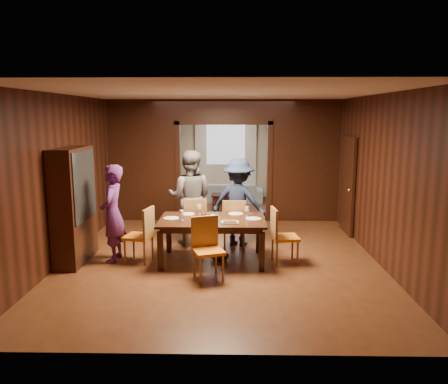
{
  "coord_description": "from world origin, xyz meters",
  "views": [
    {
      "loc": [
        0.22,
        -8.82,
        2.55
      ],
      "look_at": [
        0.05,
        -0.4,
        1.05
      ],
      "focal_mm": 35.0,
      "sensor_mm": 36.0,
      "label": 1
    }
  ],
  "objects_px": {
    "chair_far_r": "(234,223)",
    "chair_near": "(208,249)",
    "sofa": "(229,192)",
    "chair_left": "(138,235)",
    "person_grey": "(190,198)",
    "chair_far_l": "(194,222)",
    "hutch": "(74,205)",
    "coffee_table": "(226,201)",
    "chair_right": "(285,236)",
    "person_navy": "(239,202)",
    "person_purple": "(113,213)",
    "dining_table": "(212,240)"
  },
  "relations": [
    {
      "from": "sofa",
      "to": "coffee_table",
      "type": "xyz_separation_m",
      "value": [
        -0.08,
        -0.93,
        -0.08
      ]
    },
    {
      "from": "chair_near",
      "to": "sofa",
      "type": "bearing_deg",
      "value": 67.59
    },
    {
      "from": "chair_right",
      "to": "hutch",
      "type": "height_order",
      "value": "hutch"
    },
    {
      "from": "person_purple",
      "to": "dining_table",
      "type": "bearing_deg",
      "value": 89.91
    },
    {
      "from": "person_grey",
      "to": "chair_far_l",
      "type": "distance_m",
      "value": 0.49
    },
    {
      "from": "sofa",
      "to": "chair_left",
      "type": "bearing_deg",
      "value": 73.97
    },
    {
      "from": "chair_far_l",
      "to": "hutch",
      "type": "xyz_separation_m",
      "value": [
        -1.99,
        -0.96,
        0.52
      ]
    },
    {
      "from": "person_purple",
      "to": "chair_right",
      "type": "xyz_separation_m",
      "value": [
        3.0,
        -0.05,
        -0.37
      ]
    },
    {
      "from": "chair_left",
      "to": "chair_far_r",
      "type": "height_order",
      "value": "same"
    },
    {
      "from": "person_navy",
      "to": "coffee_table",
      "type": "distance_m",
      "value": 3.45
    },
    {
      "from": "dining_table",
      "to": "chair_right",
      "type": "xyz_separation_m",
      "value": [
        1.26,
        -0.06,
        0.1
      ]
    },
    {
      "from": "person_navy",
      "to": "dining_table",
      "type": "distance_m",
      "value": 1.2
    },
    {
      "from": "chair_left",
      "to": "hutch",
      "type": "distance_m",
      "value": 1.22
    },
    {
      "from": "person_grey",
      "to": "sofa",
      "type": "distance_m",
      "value": 4.34
    },
    {
      "from": "chair_right",
      "to": "hutch",
      "type": "distance_m",
      "value": 3.69
    },
    {
      "from": "chair_far_r",
      "to": "sofa",
      "type": "bearing_deg",
      "value": -89.43
    },
    {
      "from": "person_grey",
      "to": "person_navy",
      "type": "xyz_separation_m",
      "value": [
        0.96,
        -0.09,
        -0.07
      ]
    },
    {
      "from": "person_navy",
      "to": "coffee_table",
      "type": "relative_size",
      "value": 2.14
    },
    {
      "from": "chair_right",
      "to": "chair_far_l",
      "type": "distance_m",
      "value": 1.93
    },
    {
      "from": "person_grey",
      "to": "chair_right",
      "type": "relative_size",
      "value": 1.92
    },
    {
      "from": "person_navy",
      "to": "chair_right",
      "type": "relative_size",
      "value": 1.77
    },
    {
      "from": "chair_far_r",
      "to": "chair_near",
      "type": "bearing_deg",
      "value": 75.24
    },
    {
      "from": "chair_left",
      "to": "chair_far_l",
      "type": "height_order",
      "value": "same"
    },
    {
      "from": "person_grey",
      "to": "person_navy",
      "type": "distance_m",
      "value": 0.97
    },
    {
      "from": "coffee_table",
      "to": "hutch",
      "type": "distance_m",
      "value": 5.17
    },
    {
      "from": "person_purple",
      "to": "chair_left",
      "type": "xyz_separation_m",
      "value": [
        0.45,
        -0.05,
        -0.37
      ]
    },
    {
      "from": "chair_left",
      "to": "person_navy",
      "type": "bearing_deg",
      "value": 132.72
    },
    {
      "from": "dining_table",
      "to": "chair_far_l",
      "type": "bearing_deg",
      "value": 114.19
    },
    {
      "from": "person_purple",
      "to": "chair_far_r",
      "type": "height_order",
      "value": "person_purple"
    },
    {
      "from": "person_grey",
      "to": "chair_far_l",
      "type": "relative_size",
      "value": 1.92
    },
    {
      "from": "coffee_table",
      "to": "chair_far_l",
      "type": "height_order",
      "value": "chair_far_l"
    },
    {
      "from": "chair_left",
      "to": "dining_table",
      "type": "bearing_deg",
      "value": 104.44
    },
    {
      "from": "person_navy",
      "to": "dining_table",
      "type": "relative_size",
      "value": 0.94
    },
    {
      "from": "hutch",
      "to": "person_grey",
      "type": "bearing_deg",
      "value": 30.64
    },
    {
      "from": "chair_left",
      "to": "chair_far_r",
      "type": "distance_m",
      "value": 1.87
    },
    {
      "from": "person_navy",
      "to": "hutch",
      "type": "xyz_separation_m",
      "value": [
        -2.87,
        -1.04,
        0.14
      ]
    },
    {
      "from": "person_purple",
      "to": "chair_far_l",
      "type": "xyz_separation_m",
      "value": [
        1.33,
        0.92,
        -0.37
      ]
    },
    {
      "from": "person_grey",
      "to": "chair_right",
      "type": "distance_m",
      "value": 2.14
    },
    {
      "from": "person_navy",
      "to": "person_purple",
      "type": "bearing_deg",
      "value": 43.62
    },
    {
      "from": "chair_near",
      "to": "hutch",
      "type": "distance_m",
      "value": 2.56
    },
    {
      "from": "sofa",
      "to": "chair_far_l",
      "type": "distance_m",
      "value": 4.45
    },
    {
      "from": "person_navy",
      "to": "hutch",
      "type": "distance_m",
      "value": 3.05
    },
    {
      "from": "chair_left",
      "to": "chair_far_l",
      "type": "xyz_separation_m",
      "value": [
        0.88,
        0.97,
        0.0
      ]
    },
    {
      "from": "sofa",
      "to": "chair_right",
      "type": "height_order",
      "value": "chair_right"
    },
    {
      "from": "sofa",
      "to": "dining_table",
      "type": "relative_size",
      "value": 1.06
    },
    {
      "from": "coffee_table",
      "to": "chair_left",
      "type": "distance_m",
      "value": 4.67
    },
    {
      "from": "chair_far_l",
      "to": "person_purple",
      "type": "bearing_deg",
      "value": 20.16
    },
    {
      "from": "person_purple",
      "to": "chair_far_r",
      "type": "xyz_separation_m",
      "value": [
        2.11,
        0.79,
        -0.37
      ]
    },
    {
      "from": "chair_far_l",
      "to": "hutch",
      "type": "bearing_deg",
      "value": 11.21
    },
    {
      "from": "person_grey",
      "to": "chair_near",
      "type": "bearing_deg",
      "value": 108.89
    }
  ]
}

